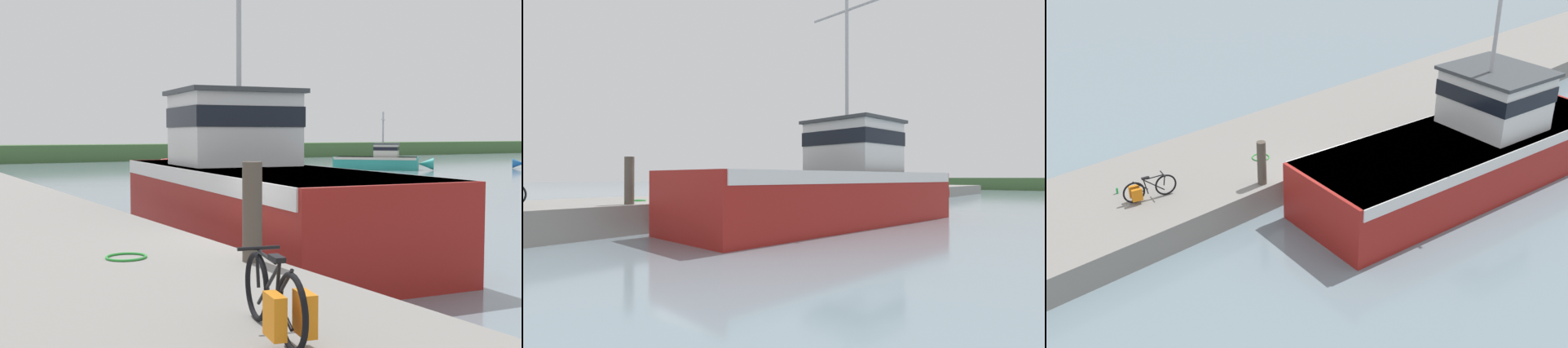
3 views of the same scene
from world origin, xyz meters
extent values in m
plane|color=gray|center=(0.00, 0.00, 0.00)|extent=(320.00, 320.00, 0.00)
cube|color=gray|center=(-3.94, 0.00, 0.46)|extent=(5.42, 80.00, 0.92)
cube|color=#426638|center=(30.00, 57.69, 0.86)|extent=(180.00, 5.00, 1.73)
cube|color=maroon|center=(1.91, 4.17, 0.98)|extent=(5.07, 12.62, 1.97)
cone|color=maroon|center=(2.73, 11.37, 0.98)|extent=(2.10, 2.41, 1.87)
cube|color=white|center=(1.91, 4.17, 1.77)|extent=(5.11, 12.38, 0.39)
cube|color=white|center=(2.08, 5.69, 2.93)|extent=(3.25, 3.01, 1.93)
cube|color=black|center=(2.08, 5.69, 3.27)|extent=(3.31, 3.07, 0.54)
cube|color=#3D4247|center=(2.08, 5.69, 3.96)|extent=(3.51, 3.25, 0.12)
cone|color=#236BB2|center=(38.93, 25.42, 0.42)|extent=(1.20, 1.23, 0.79)
cube|color=teal|center=(27.69, 30.01, 0.51)|extent=(5.98, 6.17, 1.01)
cone|color=teal|center=(30.34, 27.20, 0.51)|extent=(1.51, 1.52, 0.96)
cube|color=beige|center=(27.69, 30.01, 0.91)|extent=(5.92, 6.10, 0.20)
cube|color=beige|center=(28.25, 29.42, 1.50)|extent=(2.45, 2.46, 0.98)
cube|color=black|center=(28.25, 29.42, 1.67)|extent=(2.50, 2.50, 0.28)
cube|color=#3D4247|center=(28.25, 29.42, 2.05)|extent=(2.64, 2.65, 0.12)
cylinder|color=#B2B2B7|center=(28.06, 29.62, 3.35)|extent=(0.14, 0.14, 2.47)
cylinder|color=#B2B2B7|center=(28.06, 29.62, 3.96)|extent=(1.40, 1.33, 0.10)
torus|color=black|center=(-3.27, -5.51, 1.27)|extent=(0.21, 0.70, 0.70)
torus|color=black|center=(-3.04, -4.52, 1.27)|extent=(0.21, 0.70, 0.70)
cylinder|color=black|center=(-3.23, -5.35, 1.20)|extent=(0.11, 0.35, 0.19)
cylinder|color=black|center=(-3.18, -5.14, 1.38)|extent=(0.06, 0.14, 0.53)
cylinder|color=black|center=(-3.22, -5.30, 1.46)|extent=(0.13, 0.45, 0.40)
cylinder|color=black|center=(-3.13, -4.89, 1.37)|extent=(0.18, 0.64, 0.54)
cylinder|color=black|center=(-3.11, -4.84, 1.63)|extent=(0.15, 0.52, 0.05)
cylinder|color=black|center=(-3.05, -4.55, 1.45)|extent=(0.06, 0.10, 0.36)
cylinder|color=black|center=(-3.06, -4.58, 1.67)|extent=(0.44, 0.13, 0.04)
cube|color=black|center=(-3.18, -5.12, 1.67)|extent=(0.15, 0.26, 0.05)
cube|color=orange|center=(-3.39, -5.44, 1.24)|extent=(0.19, 0.34, 0.39)
cube|color=orange|center=(-3.12, -5.50, 1.24)|extent=(0.19, 0.34, 0.39)
cylinder|color=#51473D|center=(-1.57, -1.81, 1.66)|extent=(0.30, 0.30, 1.48)
torus|color=green|center=(-3.11, -0.63, 0.94)|extent=(0.63, 0.63, 0.04)
camera|label=1|loc=(-6.30, -10.19, 2.81)|focal=45.00mm
camera|label=2|loc=(10.11, -8.58, 1.76)|focal=28.00mm
camera|label=3|loc=(13.29, -13.60, 10.93)|focal=45.00mm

